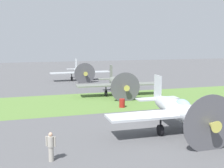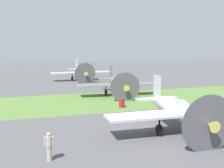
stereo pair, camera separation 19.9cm
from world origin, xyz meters
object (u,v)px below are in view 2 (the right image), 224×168
at_px(airplane_lead, 178,110).
at_px(ground_crew_chief, 49,146).
at_px(airplane_wingman, 117,83).
at_px(fuel_drum, 122,103).
at_px(airplane_trail, 81,71).

relative_size(airplane_lead, ground_crew_chief, 6.65).
xyz_separation_m(airplane_wingman, fuel_drum, (1.65, 6.60, -1.14)).
distance_m(airplane_lead, airplane_wingman, 15.68).
distance_m(airplane_lead, airplane_trail, 31.42).
relative_size(airplane_wingman, ground_crew_chief, 6.18).
bearing_deg(airplane_lead, airplane_wingman, -89.63).
height_order(airplane_wingman, ground_crew_chief, airplane_wingman).
bearing_deg(airplane_trail, airplane_wingman, 95.30).
bearing_deg(airplane_lead, fuel_drum, -79.77).
xyz_separation_m(airplane_wingman, ground_crew_chief, (10.07, 18.36, -0.68)).
distance_m(airplane_wingman, fuel_drum, 6.89).
xyz_separation_m(airplane_trail, ground_crew_chief, (8.18, 34.05, -0.69)).
height_order(airplane_lead, fuel_drum, airplane_lead).
distance_m(airplane_lead, fuel_drum, 9.29).
bearing_deg(airplane_wingman, fuel_drum, 79.58).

